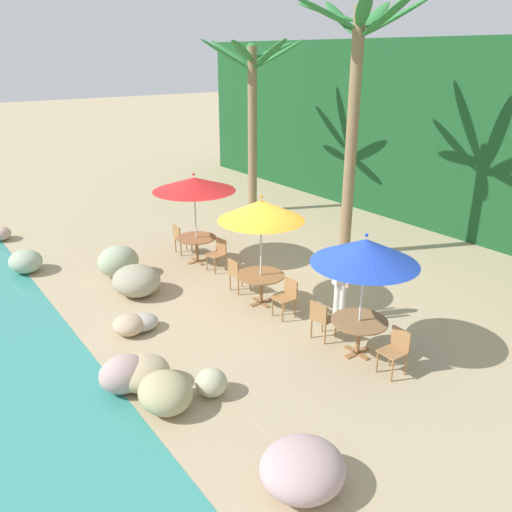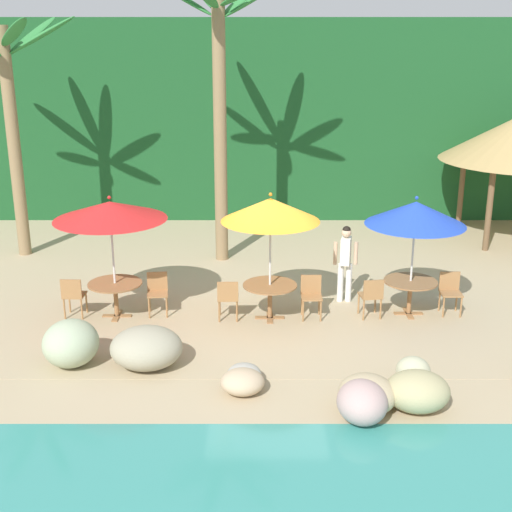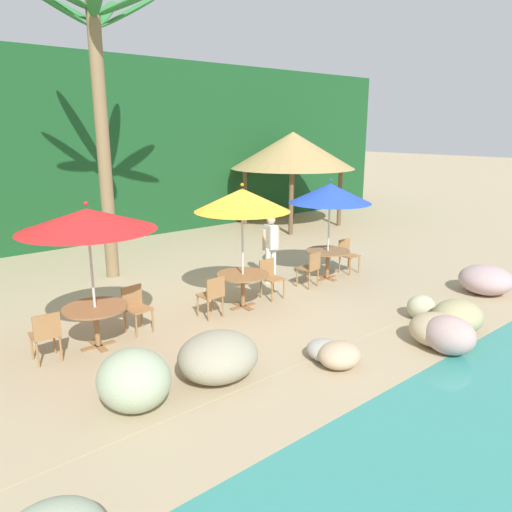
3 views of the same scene
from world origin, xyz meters
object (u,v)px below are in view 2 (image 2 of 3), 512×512
object	(u,v)px
chair_orange_inland	(229,297)
chair_blue_seaward	(452,290)
umbrella_orange	(272,210)
dining_table_blue	(412,287)
umbrella_red	(112,211)
dining_table_orange	(271,290)
palm_tree_nearest	(10,92)
dining_table_red	(117,289)
chair_orange_seaward	(313,293)
waiter_in_white	(347,258)
umbrella_blue	(417,213)
chair_blue_inland	(373,295)
chair_red_seaward	(159,290)
chair_red_inland	(75,294)
palm_tree_second	(220,69)

from	to	relation	value
chair_orange_inland	chair_blue_seaward	world-z (taller)	same
umbrella_orange	dining_table_blue	bearing A→B (deg)	4.40
umbrella_red	dining_table_orange	bearing A→B (deg)	-1.68
chair_orange_inland	palm_tree_nearest	xyz separation A→B (m)	(-5.55, 4.47, 3.68)
dining_table_red	chair_orange_inland	xyz separation A→B (m)	(2.31, -0.19, -0.10)
chair_orange_seaward	chair_blue_seaward	bearing A→B (deg)	4.06
dining_table_red	waiter_in_white	xyz separation A→B (m)	(4.79, 0.86, 0.37)
umbrella_blue	waiter_in_white	bearing A→B (deg)	149.96
dining_table_blue	chair_blue_seaward	size ratio (longest dim) A/B	1.26
dining_table_red	chair_orange_seaward	size ratio (longest dim) A/B	1.26
dining_table_orange	palm_tree_nearest	xyz separation A→B (m)	(-6.40, 4.37, 3.58)
dining_table_orange	chair_blue_seaward	size ratio (longest dim) A/B	1.26
chair_blue_inland	chair_red_seaward	bearing A→B (deg)	176.43
waiter_in_white	chair_orange_seaward	bearing A→B (deg)	-132.65
chair_red_seaward	dining_table_blue	distance (m)	5.22
chair_red_seaward	chair_orange_inland	bearing A→B (deg)	-14.56
umbrella_blue	umbrella_red	bearing A→B (deg)	-178.77
chair_blue_inland	dining_table_red	bearing A→B (deg)	179.05
dining_table_orange	chair_orange_seaward	distance (m)	0.86
dining_table_orange	chair_orange_inland	distance (m)	0.86
umbrella_orange	umbrella_red	bearing A→B (deg)	178.32
chair_red_inland	chair_blue_seaward	bearing A→B (deg)	1.98
dining_table_blue	chair_orange_seaward	bearing A→B (deg)	-176.51
umbrella_orange	palm_tree_second	bearing A→B (deg)	106.64
palm_tree_second	chair_orange_inland	bearing A→B (deg)	-85.39
chair_red_seaward	chair_orange_inland	size ratio (longest dim) A/B	1.00
umbrella_red	palm_tree_nearest	bearing A→B (deg)	127.16
chair_red_seaward	palm_tree_nearest	size ratio (longest dim) A/B	0.14
umbrella_blue	palm_tree_second	bearing A→B (deg)	137.70
dining_table_orange	dining_table_blue	distance (m)	2.91
chair_red_inland	umbrella_orange	bearing A→B (deg)	-0.50
chair_blue_seaward	chair_orange_inland	bearing A→B (deg)	-174.95
chair_red_inland	chair_orange_inland	distance (m)	3.16
dining_table_red	palm_tree_nearest	distance (m)	6.45
umbrella_red	dining_table_red	distance (m)	1.64
chair_orange_inland	umbrella_red	bearing A→B (deg)	175.17
chair_red_inland	dining_table_blue	bearing A→B (deg)	1.56
chair_red_inland	chair_blue_inland	bearing A→B (deg)	-0.27
palm_tree_nearest	chair_blue_inland	bearing A→B (deg)	-27.26
chair_red_seaward	chair_red_inland	size ratio (longest dim) A/B	1.00
chair_red_inland	palm_tree_second	bearing A→B (deg)	53.92
dining_table_blue	dining_table_red	bearing A→B (deg)	-178.77
dining_table_orange	chair_blue_inland	xyz separation A→B (m)	(2.07, 0.01, -0.10)
dining_table_red	palm_tree_nearest	xyz separation A→B (m)	(-3.24, 4.28, 3.58)
dining_table_blue	umbrella_blue	bearing A→B (deg)	-14.04
umbrella_blue	dining_table_blue	xyz separation A→B (m)	(-0.00, 0.00, -1.55)
chair_blue_seaward	waiter_in_white	size ratio (longest dim) A/B	0.51
chair_orange_inland	chair_red_seaward	bearing A→B (deg)	165.44
umbrella_red	umbrella_orange	xyz separation A→B (m)	(3.16, -0.09, 0.04)
dining_table_blue	palm_tree_second	size ratio (longest dim) A/B	0.16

